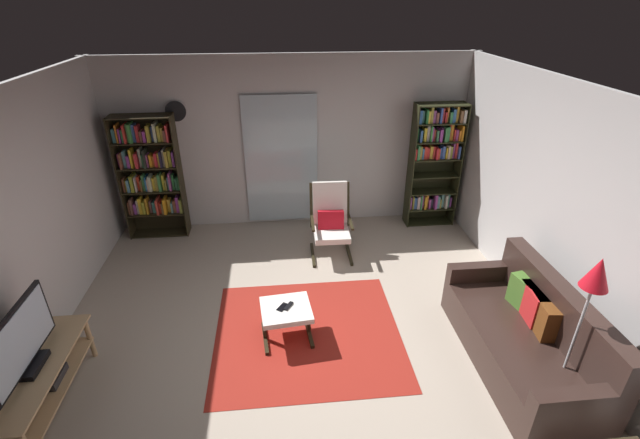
{
  "coord_description": "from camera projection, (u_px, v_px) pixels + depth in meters",
  "views": [
    {
      "loc": [
        -0.19,
        -3.5,
        3.34
      ],
      "look_at": [
        0.27,
        1.03,
        0.96
      ],
      "focal_mm": 24.42,
      "sensor_mm": 36.0,
      "label": 1
    }
  ],
  "objects": [
    {
      "name": "wall_back",
      "position": [
        290.0,
        144.0,
        6.6
      ],
      "size": [
        5.6,
        0.06,
        2.6
      ],
      "primitive_type": "cube",
      "color": "beige",
      "rests_on": "ground"
    },
    {
      "name": "wall_right",
      "position": [
        576.0,
        225.0,
        4.29
      ],
      "size": [
        0.06,
        6.0,
        2.6
      ],
      "primitive_type": "cube",
      "color": "beige",
      "rests_on": "ground"
    },
    {
      "name": "glass_door_panel",
      "position": [
        281.0,
        161.0,
        6.65
      ],
      "size": [
        1.1,
        0.01,
        2.0
      ],
      "primitive_type": "cube",
      "color": "silver"
    },
    {
      "name": "tv_remote",
      "position": [
        289.0,
        306.0,
        4.58
      ],
      "size": [
        0.11,
        0.14,
        0.02
      ],
      "primitive_type": "cube",
      "rotation": [
        0.0,
        0.0,
        -0.55
      ],
      "color": "black",
      "rests_on": "ottoman"
    },
    {
      "name": "cell_phone",
      "position": [
        282.0,
        307.0,
        4.57
      ],
      "size": [
        0.14,
        0.15,
        0.01
      ],
      "primitive_type": "cube",
      "rotation": [
        0.0,
        0.0,
        -0.6
      ],
      "color": "black",
      "rests_on": "ottoman"
    },
    {
      "name": "ottoman",
      "position": [
        286.0,
        313.0,
        4.6
      ],
      "size": [
        0.57,
        0.53,
        0.4
      ],
      "color": "white",
      "rests_on": "ground"
    },
    {
      "name": "tv_stand",
      "position": [
        38.0,
        380.0,
        3.79
      ],
      "size": [
        0.5,
        1.35,
        0.5
      ],
      "color": "tan",
      "rests_on": "ground"
    },
    {
      "name": "television",
      "position": [
        21.0,
        343.0,
        3.58
      ],
      "size": [
        0.2,
        0.95,
        0.58
      ],
      "color": "black",
      "rests_on": "tv_stand"
    },
    {
      "name": "leather_sofa",
      "position": [
        526.0,
        337.0,
        4.29
      ],
      "size": [
        0.83,
        1.92,
        0.9
      ],
      "color": "#30201B",
      "rests_on": "ground"
    },
    {
      "name": "bookshelf_near_tv",
      "position": [
        151.0,
        173.0,
        6.34
      ],
      "size": [
        0.86,
        0.3,
        1.85
      ],
      "color": "black",
      "rests_on": "ground"
    },
    {
      "name": "ground_plane",
      "position": [
        305.0,
        344.0,
        4.65
      ],
      "size": [
        7.02,
        7.02,
        0.0
      ],
      "primitive_type": "plane",
      "color": "#B0A08E"
    },
    {
      "name": "wall_clock",
      "position": [
        176.0,
        111.0,
        6.14
      ],
      "size": [
        0.29,
        0.03,
        0.29
      ],
      "color": "silver"
    },
    {
      "name": "area_rug",
      "position": [
        308.0,
        333.0,
        4.79
      ],
      "size": [
        2.02,
        1.85,
        0.01
      ],
      "primitive_type": "cube",
      "color": "maroon",
      "rests_on": "ground"
    },
    {
      "name": "bookshelf_near_sofa",
      "position": [
        435.0,
        158.0,
        6.63
      ],
      "size": [
        0.76,
        0.3,
        1.93
      ],
      "color": "black",
      "rests_on": "ground"
    },
    {
      "name": "floor_lamp_by_sofa",
      "position": [
        593.0,
        287.0,
        3.44
      ],
      "size": [
        0.22,
        0.22,
        1.54
      ],
      "color": "#A5A5AD",
      "rests_on": "ground"
    },
    {
      "name": "lounge_armchair",
      "position": [
        331.0,
        219.0,
        6.07
      ],
      "size": [
        0.57,
        0.66,
        1.02
      ],
      "color": "black",
      "rests_on": "ground"
    }
  ]
}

